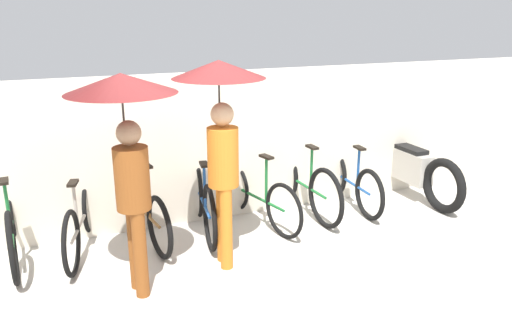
# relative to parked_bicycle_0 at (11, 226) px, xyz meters

# --- Properties ---
(ground_plane) EXTENTS (30.00, 30.00, 0.00)m
(ground_plane) POSITION_rel_parked_bicycle_0_xyz_m (2.13, -1.58, -0.39)
(ground_plane) COLOR #B7B2A8
(back_wall) EXTENTS (13.27, 0.12, 1.91)m
(back_wall) POSITION_rel_parked_bicycle_0_xyz_m (2.13, 0.30, 0.56)
(back_wall) COLOR beige
(back_wall) RESTS_ON ground
(parked_bicycle_0) EXTENTS (0.44, 1.85, 1.01)m
(parked_bicycle_0) POSITION_rel_parked_bicycle_0_xyz_m (0.00, 0.00, 0.00)
(parked_bicycle_0) COLOR black
(parked_bicycle_0) RESTS_ON ground
(parked_bicycle_1) EXTENTS (0.57, 1.72, 0.99)m
(parked_bicycle_1) POSITION_rel_parked_bicycle_0_xyz_m (0.71, -0.07, -0.03)
(parked_bicycle_1) COLOR black
(parked_bicycle_1) RESTS_ON ground
(parked_bicycle_2) EXTENTS (0.46, 1.66, 1.00)m
(parked_bicycle_2) POSITION_rel_parked_bicycle_0_xyz_m (1.42, -0.08, -0.02)
(parked_bicycle_2) COLOR black
(parked_bicycle_2) RESTS_ON ground
(parked_bicycle_3) EXTENTS (0.44, 1.76, 1.08)m
(parked_bicycle_3) POSITION_rel_parked_bicycle_0_xyz_m (2.13, -0.07, 0.01)
(parked_bicycle_3) COLOR black
(parked_bicycle_3) RESTS_ON ground
(parked_bicycle_4) EXTENTS (0.59, 1.73, 1.01)m
(parked_bicycle_4) POSITION_rel_parked_bicycle_0_xyz_m (2.84, -0.08, -0.03)
(parked_bicycle_4) COLOR black
(parked_bicycle_4) RESTS_ON ground
(parked_bicycle_5) EXTENTS (0.44, 1.87, 0.98)m
(parked_bicycle_5) POSITION_rel_parked_bicycle_0_xyz_m (3.55, 0.03, 0.00)
(parked_bicycle_5) COLOR black
(parked_bicycle_5) RESTS_ON ground
(parked_bicycle_6) EXTENTS (0.44, 1.66, 1.08)m
(parked_bicycle_6) POSITION_rel_parked_bicycle_0_xyz_m (4.26, -0.03, -0.04)
(parked_bicycle_6) COLOR black
(parked_bicycle_6) RESTS_ON ground
(pedestrian_leading) EXTENTS (1.01, 1.01, 2.11)m
(pedestrian_leading) POSITION_rel_parked_bicycle_0_xyz_m (1.16, -1.09, 1.26)
(pedestrian_leading) COLOR brown
(pedestrian_leading) RESTS_ON ground
(pedestrian_center) EXTENTS (0.95, 0.95, 2.17)m
(pedestrian_center) POSITION_rel_parked_bicycle_0_xyz_m (2.12, -0.88, 1.27)
(pedestrian_center) COLOR #C66B1E
(pedestrian_center) RESTS_ON ground
(motorcycle) EXTENTS (0.58, 2.19, 0.94)m
(motorcycle) POSITION_rel_parked_bicycle_0_xyz_m (5.27, 0.03, 0.03)
(motorcycle) COLOR black
(motorcycle) RESTS_ON ground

